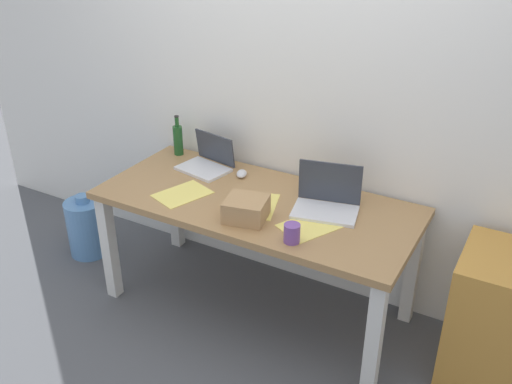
{
  "coord_description": "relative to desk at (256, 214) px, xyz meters",
  "views": [
    {
      "loc": [
        1.34,
        -2.38,
        2.2
      ],
      "look_at": [
        0.0,
        0.0,
        0.78
      ],
      "focal_mm": 39.62,
      "sensor_mm": 36.0,
      "label": 1
    }
  ],
  "objects": [
    {
      "name": "ground_plane",
      "position": [
        0.0,
        0.0,
        -0.64
      ],
      "size": [
        8.0,
        8.0,
        0.0
      ],
      "primitive_type": "plane",
      "color": "#515459"
    },
    {
      "name": "back_wall",
      "position": [
        0.0,
        0.45,
        0.66
      ],
      "size": [
        5.2,
        0.08,
        2.6
      ],
      "primitive_type": "cube",
      "color": "white",
      "rests_on": "ground"
    },
    {
      "name": "desk",
      "position": [
        0.0,
        0.0,
        0.0
      ],
      "size": [
        1.77,
        0.78,
        0.73
      ],
      "color": "#A37A4C",
      "rests_on": "ground"
    },
    {
      "name": "laptop_left",
      "position": [
        -0.46,
        0.21,
        0.13
      ],
      "size": [
        0.34,
        0.28,
        0.21
      ],
      "color": "silver",
      "rests_on": "desk"
    },
    {
      "name": "laptop_right",
      "position": [
        0.38,
        0.08,
        0.15
      ],
      "size": [
        0.38,
        0.3,
        0.25
      ],
      "color": "silver",
      "rests_on": "desk"
    },
    {
      "name": "beer_bottle",
      "position": [
        -0.74,
        0.3,
        0.19
      ],
      "size": [
        0.06,
        0.06,
        0.26
      ],
      "color": "#1E5123",
      "rests_on": "desk"
    },
    {
      "name": "computer_mouse",
      "position": [
        -0.22,
        0.22,
        0.11
      ],
      "size": [
        0.1,
        0.12,
        0.03
      ],
      "primitive_type": "ellipsoid",
      "rotation": [
        0.0,
        0.0,
        0.43
      ],
      "color": "silver",
      "rests_on": "desk"
    },
    {
      "name": "cardboard_box",
      "position": [
        0.05,
        -0.2,
        0.15
      ],
      "size": [
        0.25,
        0.24,
        0.11
      ],
      "primitive_type": "cube",
      "rotation": [
        0.0,
        0.0,
        0.22
      ],
      "color": "tan",
      "rests_on": "desk"
    },
    {
      "name": "coffee_mug",
      "position": [
        0.36,
        -0.28,
        0.14
      ],
      "size": [
        0.08,
        0.08,
        0.09
      ],
      "primitive_type": "cylinder",
      "color": "#724799",
      "rests_on": "desk"
    },
    {
      "name": "paper_sheet_front_right",
      "position": [
        0.37,
        -0.11,
        0.09
      ],
      "size": [
        0.32,
        0.36,
        0.0
      ],
      "primitive_type": "cube",
      "rotation": [
        0.0,
        0.0,
        -0.47
      ],
      "color": "#F4E06B",
      "rests_on": "desk"
    },
    {
      "name": "paper_sheet_center",
      "position": [
        0.03,
        -0.05,
        0.09
      ],
      "size": [
        0.29,
        0.35,
        0.0
      ],
      "primitive_type": "cube",
      "rotation": [
        0.0,
        0.0,
        0.3
      ],
      "color": "#F4E06B",
      "rests_on": "desk"
    },
    {
      "name": "paper_sheet_front_left",
      "position": [
        -0.39,
        -0.14,
        0.09
      ],
      "size": [
        0.3,
        0.35,
        0.0
      ],
      "primitive_type": "cube",
      "rotation": [
        0.0,
        0.0,
        -0.34
      ],
      "color": "#F4E06B",
      "rests_on": "desk"
    },
    {
      "name": "water_cooler_jug",
      "position": [
        -1.3,
        -0.06,
        -0.43
      ],
      "size": [
        0.26,
        0.26,
        0.44
      ],
      "color": "#598CC6",
      "rests_on": "ground"
    },
    {
      "name": "filing_cabinet",
      "position": [
        1.29,
        0.1,
        -0.28
      ],
      "size": [
        0.4,
        0.48,
        0.71
      ],
      "primitive_type": "cube",
      "color": "#C68938",
      "rests_on": "ground"
    }
  ]
}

